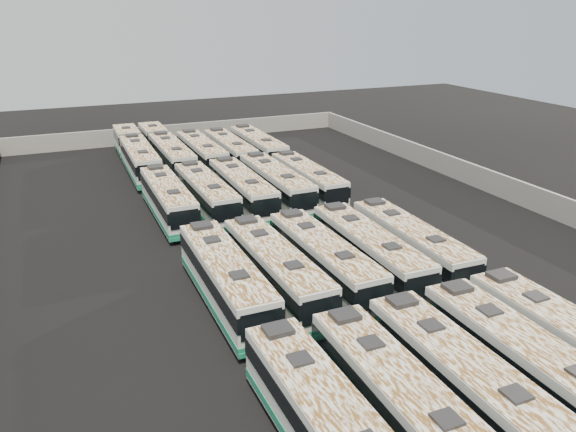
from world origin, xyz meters
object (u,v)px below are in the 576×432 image
object	(u,v)px
bus_front_center	(466,386)
bus_front_right	(526,367)
bus_back_center	(202,154)
bus_midfront_left	(276,270)
bus_midback_left	(206,194)
bus_front_far_right	(575,349)
bus_midfront_far_left	(226,279)
bus_back_far_left	(136,153)
bus_midfront_far_right	(411,245)
bus_front_far_left	(328,427)
bus_front_left	(402,407)
bus_midback_far_left	(168,199)
bus_midback_center	(242,190)
bus_back_right	(230,151)
bus_back_far_right	(258,148)
bus_midfront_center	(324,260)
bus_midback_far_right	(308,181)
bus_midback_right	(276,184)
bus_back_left	(165,150)
bus_midfront_right	(369,252)

from	to	relation	value
bus_front_center	bus_front_right	xyz separation A→B (m)	(3.40, -0.04, 0.01)
bus_front_center	bus_back_center	world-z (taller)	bus_back_center
bus_midfront_left	bus_midback_left	world-z (taller)	bus_midfront_left
bus_front_far_right	bus_midfront_far_left	bearing A→B (deg)	133.68
bus_back_far_left	bus_midfront_far_right	bearing A→B (deg)	-67.45
bus_front_far_left	bus_front_left	xyz separation A→B (m)	(3.29, -0.16, 0.01)
bus_midback_far_left	bus_midback_center	distance (m)	6.59
bus_front_right	bus_midfront_far_right	size ratio (longest dim) A/B	1.02
bus_back_right	bus_back_far_right	distance (m)	3.33
bus_front_center	bus_midfront_center	distance (m)	13.75
bus_front_center	bus_midfront_far_right	bearing A→B (deg)	64.18
bus_midback_far_right	bus_back_center	distance (m)	15.04
bus_midfront_far_right	bus_midback_center	xyz separation A→B (m)	(-6.63, 16.11, 0.03)
bus_midback_far_left	bus_back_center	size ratio (longest dim) A/B	0.98
bus_midfront_left	bus_midback_far_right	size ratio (longest dim) A/B	1.02
bus_midfront_left	bus_front_far_right	bearing A→B (deg)	-55.19
bus_midfront_left	bus_midfront_far_right	bearing A→B (deg)	-1.48
bus_front_far_right	bus_midfront_far_left	distance (m)	18.82
bus_midback_right	bus_midback_far_right	size ratio (longest dim) A/B	1.05
bus_front_far_left	bus_midback_left	world-z (taller)	bus_front_far_left
bus_midfront_center	bus_midback_left	size ratio (longest dim) A/B	1.00
bus_front_far_left	bus_back_far_left	distance (m)	46.76
bus_midback_far_right	bus_back_right	xyz separation A→B (m)	(-3.25, 13.45, 0.02)
bus_midfront_far_left	bus_midback_center	bearing A→B (deg)	67.93
bus_midback_left	bus_back_center	distance (m)	14.16
bus_front_center	bus_midback_right	distance (m)	30.05
bus_front_right	bus_midfront_center	size ratio (longest dim) A/B	1.02
bus_back_left	bus_midback_left	bearing A→B (deg)	-90.25
bus_back_far_left	bus_midback_right	bearing A→B (deg)	-59.01
bus_midback_far_left	bus_midfront_far_left	bearing A→B (deg)	-89.70
bus_front_right	bus_midback_left	distance (m)	30.56
bus_front_left	bus_front_far_left	bearing A→B (deg)	177.67
bus_midback_right	bus_back_center	distance (m)	14.07
bus_back_far_right	bus_midback_center	bearing A→B (deg)	-115.67
bus_midfront_far_right	bus_back_far_left	world-z (taller)	bus_back_far_left
bus_front_far_left	bus_back_far_right	world-z (taller)	bus_back_far_right
bus_front_far_right	bus_front_right	bearing A→B (deg)	-177.14
bus_midback_left	bus_back_far_right	size ratio (longest dim) A/B	0.97
bus_front_left	bus_back_far_left	world-z (taller)	bus_back_far_left
bus_back_far_left	bus_midback_far_right	bearing A→B (deg)	-51.28
bus_midback_right	bus_back_left	bearing A→B (deg)	111.09
bus_back_far_right	bus_front_right	bearing A→B (deg)	-94.30
bus_midfront_left	bus_midback_center	world-z (taller)	bus_midback_center
bus_front_far_left	bus_back_left	bearing A→B (deg)	85.26
bus_front_left	bus_front_center	size ratio (longest dim) A/B	1.00
bus_front_far_right	bus_midback_left	bearing A→B (deg)	107.98
bus_front_right	bus_back_right	xyz separation A→B (m)	(-0.08, 43.48, -0.03)
bus_midback_far_left	bus_back_far_left	bearing A→B (deg)	90.08
bus_midfront_right	bus_back_far_left	xyz separation A→B (m)	(-9.96, 33.11, 0.03)
bus_midfront_center	bus_midback_left	bearing A→B (deg)	100.87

